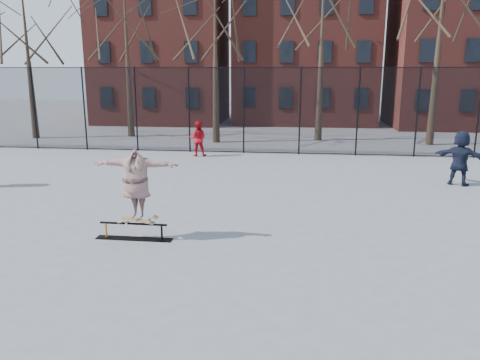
# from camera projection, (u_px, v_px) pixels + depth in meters

# --- Properties ---
(ground) EXTENTS (100.00, 100.00, 0.00)m
(ground) POSITION_uv_depth(u_px,v_px,m) (238.00, 265.00, 9.49)
(ground) COLOR slate
(skate_rail) EXTENTS (1.82, 0.28, 0.40)m
(skate_rail) POSITION_uv_depth(u_px,v_px,m) (134.00, 233.00, 10.91)
(skate_rail) COLOR black
(skate_rail) RESTS_ON ground
(skateboard) EXTENTS (0.83, 0.20, 0.10)m
(skateboard) POSITION_uv_depth(u_px,v_px,m) (138.00, 221.00, 10.83)
(skateboard) COLOR olive
(skateboard) RESTS_ON skate_rail
(skater) EXTENTS (1.97, 0.57, 1.59)m
(skater) POSITION_uv_depth(u_px,v_px,m) (136.00, 186.00, 10.63)
(skater) COLOR #763B95
(skater) RESTS_ON skateboard
(bystander_red) EXTENTS (0.82, 0.66, 1.60)m
(bystander_red) POSITION_uv_depth(u_px,v_px,m) (198.00, 139.00, 21.30)
(bystander_red) COLOR #B40F19
(bystander_red) RESTS_ON ground
(bystander_navy) EXTENTS (1.79, 1.31, 1.87)m
(bystander_navy) POSITION_uv_depth(u_px,v_px,m) (460.00, 158.00, 15.87)
(bystander_navy) COLOR black
(bystander_navy) RESTS_ON ground
(fence) EXTENTS (34.03, 0.07, 4.00)m
(fence) POSITION_uv_depth(u_px,v_px,m) (273.00, 110.00, 21.57)
(fence) COLOR black
(fence) RESTS_ON ground
(tree_row) EXTENTS (33.66, 7.46, 10.67)m
(tree_row) POSITION_uv_depth(u_px,v_px,m) (275.00, 1.00, 24.39)
(tree_row) COLOR black
(tree_row) RESTS_ON ground
(rowhouses) EXTENTS (29.00, 7.00, 13.00)m
(rowhouses) POSITION_uv_depth(u_px,v_px,m) (295.00, 38.00, 33.12)
(rowhouses) COLOR maroon
(rowhouses) RESTS_ON ground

